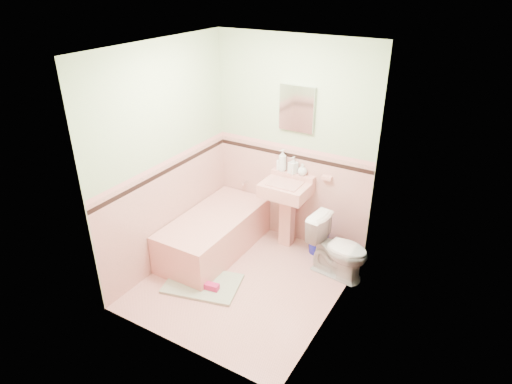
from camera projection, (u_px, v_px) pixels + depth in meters
The scene contains 32 objects.
floor at pixel (245, 281), 4.91m from camera, with size 2.20×2.20×0.00m, color #DE9B91.
ceiling at pixel (241, 47), 3.78m from camera, with size 2.20×2.20×0.00m, color white.
wall_back at pixel (293, 145), 5.19m from camera, with size 2.50×2.50×0.00m, color beige.
wall_front at pixel (170, 230), 3.50m from camera, with size 2.50×2.50×0.00m, color beige.
wall_left at pixel (165, 159), 4.80m from camera, with size 2.50×2.50×0.00m, color beige.
wall_right at pixel (339, 204), 3.90m from camera, with size 2.50×2.50×0.00m, color beige.
wainscot_back at pixel (290, 194), 5.48m from camera, with size 2.00×2.00×0.00m, color #E1A197.
wainscot_front at pixel (177, 294), 3.80m from camera, with size 2.00×2.00×0.00m, color #E1A197.
wainscot_left at pixel (171, 212), 5.09m from camera, with size 2.20×2.20×0.00m, color #E1A197.
wainscot_right at pixel (332, 264), 4.20m from camera, with size 2.20×2.20×0.00m, color #E1A197.
accent_back at pixel (292, 156), 5.24m from camera, with size 2.00×2.00×0.00m, color black.
accent_front at pixel (173, 243), 3.57m from camera, with size 2.00×2.00×0.00m, color black.
accent_left at pixel (167, 171), 4.85m from camera, with size 2.20×2.20×0.00m, color black.
accent_right at pixel (336, 216), 3.96m from camera, with size 2.20×2.20×0.00m, color black.
cap_back at pixel (292, 148), 5.19m from camera, with size 2.00×2.00×0.00m, color #DE908B.
cap_front at pixel (172, 232), 3.53m from camera, with size 2.00×2.00×0.00m, color #DE908B.
cap_left at pixel (166, 162), 4.81m from camera, with size 2.20×2.20×0.00m, color #DE908B.
cap_right at pixel (337, 206), 3.92m from camera, with size 2.20×2.20×0.00m, color #DE908B.
bathtub at pixel (214, 235), 5.35m from camera, with size 0.70×1.50×0.45m, color #D98D82.
tub_faucet at pixel (245, 182), 5.72m from camera, with size 0.04×0.04×0.12m, color silver.
sink at pixel (285, 215), 5.36m from camera, with size 0.55×0.48×0.86m, color #D98D82, non-canonical shape.
sink_faucet at pixel (292, 172), 5.23m from camera, with size 0.02×0.02×0.10m, color silver.
medicine_cabinet at pixel (297, 109), 4.95m from camera, with size 0.42×0.04×0.52m, color white.
soap_dish at pixel (327, 178), 5.09m from camera, with size 0.12×0.07×0.04m, color #D98D82.
soap_bottle_left at pixel (282, 160), 5.28m from camera, with size 0.10×0.10×0.27m, color #B2B2B2.
soap_bottle_mid at pixel (293, 165), 5.23m from camera, with size 0.09×0.09×0.21m, color #B2B2B2.
soap_bottle_right at pixel (302, 169), 5.19m from camera, with size 0.11×0.11×0.14m, color #B2B2B2.
tube at pixel (278, 165), 5.34m from camera, with size 0.04×0.04×0.12m, color white.
toilet at pixel (338, 248), 4.88m from camera, with size 0.38×0.67×0.69m, color white.
bucket at pixel (318, 243), 5.36m from camera, with size 0.26×0.26×0.26m, color #191DA5, non-canonical shape.
bath_mat at pixel (203, 284), 4.85m from camera, with size 0.79×0.53×0.03m, color #96A88C.
shoe at pixel (211, 286), 4.73m from camera, with size 0.17×0.08×0.07m, color #BF1E59.
Camera 1 is at (2.10, -3.33, 3.10)m, focal length 31.07 mm.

